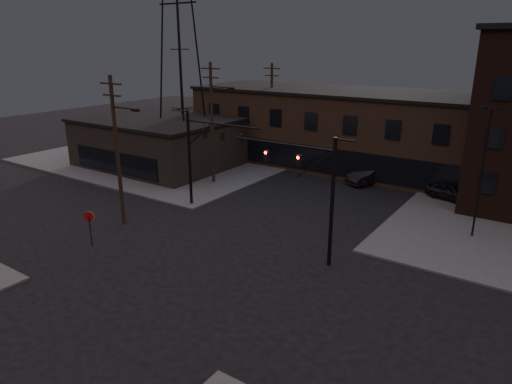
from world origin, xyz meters
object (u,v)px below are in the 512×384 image
traffic_signal_far (201,149)px  car_crossing (371,175)px  parked_car_lot_a (451,192)px  stop_sign (89,220)px  traffic_signal_near (315,186)px

traffic_signal_far → car_crossing: (8.96, 14.65, -4.16)m
parked_car_lot_a → stop_sign: bearing=159.5°
traffic_signal_near → stop_sign: bearing=-154.1°
traffic_signal_far → stop_sign: bearing=-97.3°
car_crossing → traffic_signal_far: bearing=-96.6°
traffic_signal_far → stop_sign: (-1.28, -9.99, -3.17)m
traffic_signal_near → traffic_signal_far: same height
stop_sign → parked_car_lot_a: bearing=52.4°
traffic_signal_near → traffic_signal_far: (-12.07, 3.50, 0.08)m
traffic_signal_near → car_crossing: (-3.11, 18.15, -4.08)m
traffic_signal_near → parked_car_lot_a: size_ratio=1.84×
stop_sign → car_crossing: (10.24, 24.63, -0.99)m
traffic_signal_near → car_crossing: size_ratio=1.54×
traffic_signal_near → stop_sign: (-13.36, -6.49, -3.09)m
traffic_signal_far → parked_car_lot_a: size_ratio=1.84×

